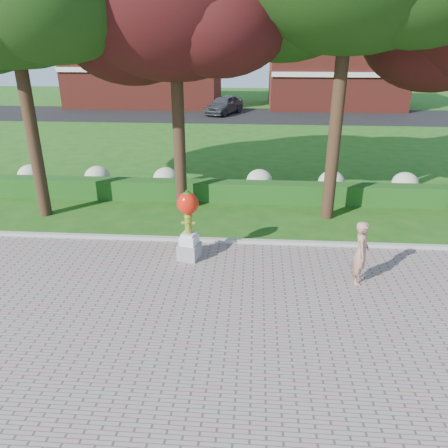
% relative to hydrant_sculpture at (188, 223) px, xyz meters
% --- Properties ---
extents(ground, '(100.00, 100.00, 0.00)m').
position_rel_hydrant_sculpture_xyz_m(ground, '(1.09, -1.83, -1.17)').
color(ground, '#1B5214').
rests_on(ground, ground).
extents(walkway, '(40.00, 14.00, 0.04)m').
position_rel_hydrant_sculpture_xyz_m(walkway, '(1.09, -5.83, -1.15)').
color(walkway, gray).
rests_on(walkway, ground).
extents(curb, '(40.00, 0.18, 0.15)m').
position_rel_hydrant_sculpture_xyz_m(curb, '(1.09, 1.17, -1.10)').
color(curb, '#ADADA5').
rests_on(curb, ground).
extents(lawn_hedge, '(24.00, 0.70, 0.80)m').
position_rel_hydrant_sculpture_xyz_m(lawn_hedge, '(1.09, 5.17, -0.77)').
color(lawn_hedge, '#214F16').
rests_on(lawn_hedge, ground).
extents(hydrangea_row, '(20.10, 1.10, 0.99)m').
position_rel_hydrant_sculpture_xyz_m(hydrangea_row, '(1.66, 6.17, -0.62)').
color(hydrangea_row, '#B5C092').
rests_on(hydrangea_row, ground).
extents(street, '(50.00, 8.00, 0.02)m').
position_rel_hydrant_sculpture_xyz_m(street, '(1.09, 26.17, -1.16)').
color(street, black).
rests_on(street, ground).
extents(building_left, '(14.00, 8.00, 7.00)m').
position_rel_hydrant_sculpture_xyz_m(building_left, '(-8.91, 32.17, 2.33)').
color(building_left, maroon).
rests_on(building_left, ground).
extents(building_right, '(12.00, 8.00, 6.40)m').
position_rel_hydrant_sculpture_xyz_m(building_right, '(9.09, 32.17, 2.03)').
color(building_right, maroon).
rests_on(building_right, ground).
extents(hydrant_sculpture, '(0.71, 0.71, 2.14)m').
position_rel_hydrant_sculpture_xyz_m(hydrant_sculpture, '(0.00, 0.00, 0.00)').
color(hydrant_sculpture, gray).
rests_on(hydrant_sculpture, walkway).
extents(woman, '(0.54, 0.72, 1.76)m').
position_rel_hydrant_sculpture_xyz_m(woman, '(4.73, -1.05, -0.25)').
color(woman, '#AC7562').
rests_on(woman, walkway).
extents(parked_car, '(3.54, 4.95, 1.56)m').
position_rel_hydrant_sculpture_xyz_m(parked_car, '(-0.92, 26.84, -0.37)').
color(parked_car, '#3B3E42').
rests_on(parked_car, street).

